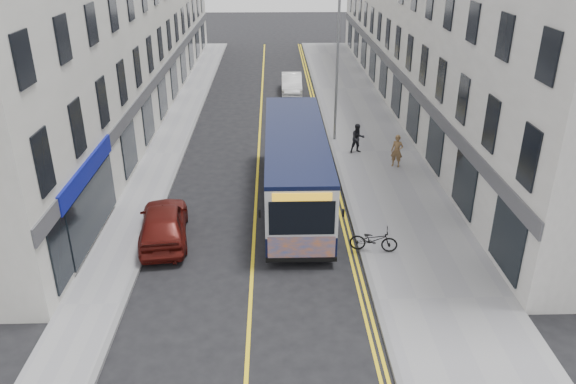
{
  "coord_description": "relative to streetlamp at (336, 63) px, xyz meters",
  "views": [
    {
      "loc": [
        0.79,
        -15.89,
        10.74
      ],
      "look_at": [
        1.34,
        3.76,
        1.6
      ],
      "focal_mm": 35.0,
      "sensor_mm": 36.0,
      "label": 1
    }
  ],
  "objects": [
    {
      "name": "ground",
      "position": [
        -4.17,
        -14.0,
        -4.38
      ],
      "size": [
        140.0,
        140.0,
        0.0
      ],
      "primitive_type": "plane",
      "color": "black",
      "rests_on": "ground"
    },
    {
      "name": "pavement_east",
      "position": [
        2.08,
        -2.0,
        -4.32
      ],
      "size": [
        4.5,
        64.0,
        0.12
      ],
      "primitive_type": "cube",
      "color": "gray",
      "rests_on": "ground"
    },
    {
      "name": "pavement_west",
      "position": [
        -9.17,
        -2.0,
        -4.32
      ],
      "size": [
        2.0,
        64.0,
        0.12
      ],
      "primitive_type": "cube",
      "color": "gray",
      "rests_on": "ground"
    },
    {
      "name": "kerb_east",
      "position": [
        -0.17,
        -2.0,
        -4.32
      ],
      "size": [
        0.18,
        64.0,
        0.13
      ],
      "primitive_type": "cube",
      "color": "slate",
      "rests_on": "ground"
    },
    {
      "name": "kerb_west",
      "position": [
        -8.17,
        -2.0,
        -4.32
      ],
      "size": [
        0.18,
        64.0,
        0.13
      ],
      "primitive_type": "cube",
      "color": "slate",
      "rests_on": "ground"
    },
    {
      "name": "road_centre_line",
      "position": [
        -4.17,
        -2.0,
        -4.38
      ],
      "size": [
        0.12,
        64.0,
        0.01
      ],
      "primitive_type": "cube",
      "color": "yellow",
      "rests_on": "ground"
    },
    {
      "name": "road_dbl_yellow_inner",
      "position": [
        -0.62,
        -2.0,
        -4.38
      ],
      "size": [
        0.1,
        64.0,
        0.01
      ],
      "primitive_type": "cube",
      "color": "yellow",
      "rests_on": "ground"
    },
    {
      "name": "road_dbl_yellow_outer",
      "position": [
        -0.42,
        -2.0,
        -4.38
      ],
      "size": [
        0.1,
        64.0,
        0.01
      ],
      "primitive_type": "cube",
      "color": "yellow",
      "rests_on": "ground"
    },
    {
      "name": "terrace_east",
      "position": [
        7.33,
        7.0,
        2.12
      ],
      "size": [
        6.0,
        46.0,
        13.0
      ],
      "primitive_type": "cube",
      "color": "silver",
      "rests_on": "ground"
    },
    {
      "name": "terrace_west",
      "position": [
        -13.17,
        7.0,
        2.12
      ],
      "size": [
        6.0,
        46.0,
        13.0
      ],
      "primitive_type": "cube",
      "color": "silver",
      "rests_on": "ground"
    },
    {
      "name": "streetlamp",
      "position": [
        0.0,
        0.0,
        0.0
      ],
      "size": [
        1.32,
        0.18,
        8.0
      ],
      "color": "gray",
      "rests_on": "ground"
    },
    {
      "name": "city_bus",
      "position": [
        -2.45,
        -7.78,
        -2.64
      ],
      "size": [
        2.56,
        10.95,
        3.18
      ],
      "color": "black",
      "rests_on": "ground"
    },
    {
      "name": "bicycle",
      "position": [
        0.23,
        -12.23,
        -3.81
      ],
      "size": [
        1.81,
        0.89,
        0.91
      ],
      "primitive_type": "imported",
      "rotation": [
        0.0,
        0.0,
        1.4
      ],
      "color": "black",
      "rests_on": "pavement_east"
    },
    {
      "name": "pedestrian_near",
      "position": [
        2.71,
        -4.15,
        -3.45
      ],
      "size": [
        0.7,
        0.6,
        1.62
      ],
      "primitive_type": "imported",
      "rotation": [
        0.0,
        0.0,
        -0.42
      ],
      "color": "brown",
      "rests_on": "pavement_east"
    },
    {
      "name": "pedestrian_far",
      "position": [
        1.06,
        -2.15,
        -3.49
      ],
      "size": [
        0.86,
        0.73,
        1.55
      ],
      "primitive_type": "imported",
      "rotation": [
        0.0,
        0.0,
        0.21
      ],
      "color": "black",
      "rests_on": "pavement_east"
    },
    {
      "name": "car_white",
      "position": [
        -1.99,
        10.57,
        -3.7
      ],
      "size": [
        1.5,
        4.16,
        1.36
      ],
      "primitive_type": "imported",
      "rotation": [
        0.0,
        0.0,
        -0.01
      ],
      "color": "white",
      "rests_on": "ground"
    },
    {
      "name": "car_maroon",
      "position": [
        -7.57,
        -11.02,
        -3.64
      ],
      "size": [
        2.29,
        4.56,
        1.49
      ],
      "primitive_type": "imported",
      "rotation": [
        0.0,
        0.0,
        3.27
      ],
      "color": "#54120E",
      "rests_on": "ground"
    }
  ]
}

